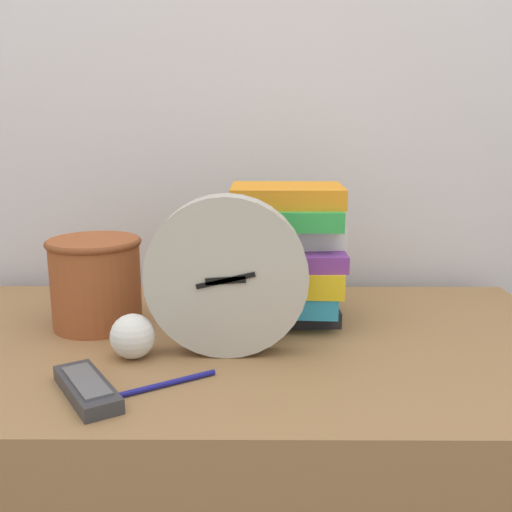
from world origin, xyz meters
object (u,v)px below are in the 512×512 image
at_px(basket, 96,280).
at_px(pen, 168,384).
at_px(book_stack, 279,254).
at_px(tv_remote, 87,388).
at_px(desk_clock, 226,277).
at_px(crumpled_paper_ball, 133,336).

xyz_separation_m(basket, pen, (0.16, -0.25, -0.08)).
bearing_deg(pen, book_stack, 60.35).
relative_size(tv_remote, pen, 1.22).
bearing_deg(basket, tv_remote, -78.25).
bearing_deg(desk_clock, pen, -122.68).
bearing_deg(tv_remote, basket, 101.75).
xyz_separation_m(basket, tv_remote, (0.06, -0.27, -0.07)).
height_order(tv_remote, pen, tv_remote).
relative_size(desk_clock, book_stack, 0.99).
bearing_deg(crumpled_paper_ball, basket, 122.40).
bearing_deg(crumpled_paper_ball, desk_clock, 6.96).
height_order(basket, tv_remote, basket).
height_order(desk_clock, tv_remote, desk_clock).
bearing_deg(tv_remote, crumpled_paper_ball, 74.87).
relative_size(tv_remote, crumpled_paper_ball, 2.24).
distance_m(basket, crumpled_paper_ball, 0.18).
xyz_separation_m(basket, crumpled_paper_ball, (0.09, -0.14, -0.05)).
height_order(desk_clock, basket, desk_clock).
distance_m(book_stack, crumpled_paper_ball, 0.30).
relative_size(desk_clock, crumpled_paper_ball, 3.59).
height_order(book_stack, crumpled_paper_ball, book_stack).
distance_m(basket, pen, 0.30).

